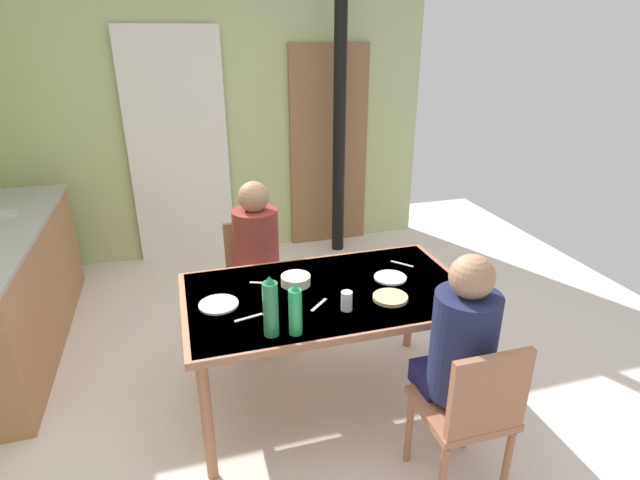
# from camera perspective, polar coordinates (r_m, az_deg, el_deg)

# --- Properties ---
(ground_plane) EXTENTS (6.56, 6.56, 0.00)m
(ground_plane) POSITION_cam_1_polar(r_m,az_deg,el_deg) (3.20, -5.09, -18.45)
(ground_plane) COLOR silver
(wall_back) EXTENTS (4.12, 0.10, 2.56)m
(wall_back) POSITION_cam_1_polar(r_m,az_deg,el_deg) (4.99, -11.63, 12.83)
(wall_back) COLOR #B7C485
(wall_back) RESTS_ON ground_plane
(door_wooden) EXTENTS (0.80, 0.05, 2.00)m
(door_wooden) POSITION_cam_1_polar(r_m,az_deg,el_deg) (5.17, 1.00, 10.43)
(door_wooden) COLOR #8D623F
(door_wooden) RESTS_ON ground_plane
(stove_pipe_column) EXTENTS (0.12, 0.12, 2.56)m
(stove_pipe_column) POSITION_cam_1_polar(r_m,az_deg,el_deg) (4.87, 2.21, 13.03)
(stove_pipe_column) COLOR black
(stove_pipe_column) RESTS_ON ground_plane
(curtain_panel) EXTENTS (0.90, 0.03, 2.15)m
(curtain_panel) POSITION_cam_1_polar(r_m,az_deg,el_deg) (4.91, -15.74, 9.85)
(curtain_panel) COLOR white
(curtain_panel) RESTS_ON ground_plane
(kitchen_counter) EXTENTS (0.61, 2.05, 0.91)m
(kitchen_counter) POSITION_cam_1_polar(r_m,az_deg,el_deg) (4.07, -32.07, -4.92)
(kitchen_counter) COLOR #A7734A
(kitchen_counter) RESTS_ON ground_plane
(dining_table) EXTENTS (1.59, 0.92, 0.76)m
(dining_table) POSITION_cam_1_polar(r_m,az_deg,el_deg) (2.85, 0.86, -7.02)
(dining_table) COLOR #9F6748
(dining_table) RESTS_ON ground_plane
(chair_near_diner) EXTENTS (0.40, 0.40, 0.87)m
(chair_near_diner) POSITION_cam_1_polar(r_m,az_deg,el_deg) (2.52, 16.74, -17.98)
(chair_near_diner) COLOR #9F6748
(chair_near_diner) RESTS_ON ground_plane
(chair_far_diner) EXTENTS (0.40, 0.40, 0.87)m
(chair_far_diner) POSITION_cam_1_polar(r_m,az_deg,el_deg) (3.59, -7.37, -4.04)
(chair_far_diner) COLOR #9F6748
(chair_far_diner) RESTS_ON ground_plane
(person_near_diner) EXTENTS (0.30, 0.37, 0.77)m
(person_near_diner) POSITION_cam_1_polar(r_m,az_deg,el_deg) (2.44, 15.79, -10.99)
(person_near_diner) COLOR #1B1A48
(person_near_diner) RESTS_ON ground_plane
(person_far_diner) EXTENTS (0.30, 0.37, 0.77)m
(person_far_diner) POSITION_cam_1_polar(r_m,az_deg,el_deg) (3.34, -7.23, -0.71)
(person_far_diner) COLOR brown
(person_far_diner) RESTS_ON ground_plane
(water_bottle_green_near) EXTENTS (0.06, 0.06, 0.27)m
(water_bottle_green_near) POSITION_cam_1_polar(r_m,az_deg,el_deg) (2.39, -2.82, -7.98)
(water_bottle_green_near) COLOR #29A158
(water_bottle_green_near) RESTS_ON dining_table
(water_bottle_green_far) EXTENTS (0.07, 0.07, 0.31)m
(water_bottle_green_far) POSITION_cam_1_polar(r_m,az_deg,el_deg) (2.38, -5.63, -7.65)
(water_bottle_green_far) COLOR #2A7B49
(water_bottle_green_far) RESTS_ON dining_table
(serving_bowl_center) EXTENTS (0.17, 0.17, 0.05)m
(serving_bowl_center) POSITION_cam_1_polar(r_m,az_deg,el_deg) (2.88, -2.77, -4.57)
(serving_bowl_center) COLOR #EFE8C4
(serving_bowl_center) RESTS_ON dining_table
(dinner_plate_near_left) EXTENTS (0.19, 0.19, 0.01)m
(dinner_plate_near_left) POSITION_cam_1_polar(r_m,az_deg,el_deg) (2.98, 7.99, -4.25)
(dinner_plate_near_left) COLOR white
(dinner_plate_near_left) RESTS_ON dining_table
(dinner_plate_near_right) EXTENTS (0.21, 0.21, 0.01)m
(dinner_plate_near_right) POSITION_cam_1_polar(r_m,az_deg,el_deg) (2.73, -11.44, -7.17)
(dinner_plate_near_right) COLOR white
(dinner_plate_near_right) RESTS_ON dining_table
(drinking_glass_by_near_diner) EXTENTS (0.06, 0.06, 0.10)m
(drinking_glass_by_near_diner) POSITION_cam_1_polar(r_m,az_deg,el_deg) (2.62, 3.05, -6.92)
(drinking_glass_by_near_diner) COLOR silver
(drinking_glass_by_near_diner) RESTS_ON dining_table
(bread_plate_sliced) EXTENTS (0.19, 0.19, 0.02)m
(bread_plate_sliced) POSITION_cam_1_polar(r_m,az_deg,el_deg) (2.76, 7.99, -6.50)
(bread_plate_sliced) COLOR #DBB77A
(bread_plate_sliced) RESTS_ON dining_table
(cutlery_knife_near) EXTENTS (0.12, 0.12, 0.00)m
(cutlery_knife_near) POSITION_cam_1_polar(r_m,az_deg,el_deg) (2.68, -0.12, -7.36)
(cutlery_knife_near) COLOR silver
(cutlery_knife_near) RESTS_ON dining_table
(cutlery_fork_near) EXTENTS (0.14, 0.07, 0.00)m
(cutlery_fork_near) POSITION_cam_1_polar(r_m,az_deg,el_deg) (2.92, -6.55, -4.87)
(cutlery_fork_near) COLOR silver
(cutlery_fork_near) RESTS_ON dining_table
(cutlery_knife_far) EXTENTS (0.11, 0.12, 0.00)m
(cutlery_knife_far) POSITION_cam_1_polar(r_m,az_deg,el_deg) (3.17, 9.30, -2.69)
(cutlery_knife_far) COLOR silver
(cutlery_knife_far) RESTS_ON dining_table
(cutlery_fork_far) EXTENTS (0.15, 0.05, 0.00)m
(cutlery_fork_far) POSITION_cam_1_polar(r_m,az_deg,el_deg) (2.60, -8.12, -8.72)
(cutlery_fork_far) COLOR silver
(cutlery_fork_far) RESTS_ON dining_table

